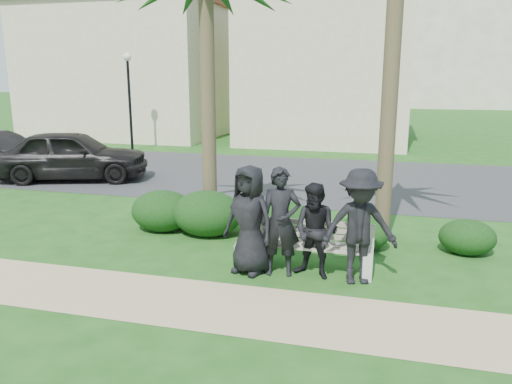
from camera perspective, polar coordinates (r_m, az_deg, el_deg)
ground at (r=9.14m, az=0.12°, el=-8.16°), size 160.00×160.00×0.00m
footpath at (r=7.56m, az=-3.45°, el=-12.95°), size 30.00×1.60×0.01m
asphalt_street at (r=16.71m, az=7.12°, el=1.59°), size 160.00×8.00×0.01m
stucco_bldg_left at (r=29.81m, az=-13.89°, el=13.45°), size 10.40×8.40×7.30m
stucco_bldg_right at (r=26.42m, az=8.22°, el=13.77°), size 8.40×8.40×7.30m
street_lamp at (r=23.11m, az=-14.34°, el=11.82°), size 0.36×0.36×4.29m
park_bench at (r=8.79m, az=5.50°, el=-6.51°), size 2.36×0.54×0.83m
man_a at (r=8.47m, az=-0.77°, el=-3.19°), size 1.06×0.86×1.88m
man_b at (r=8.39m, az=2.81°, el=-3.44°), size 0.75×0.56×1.86m
man_c at (r=8.36m, az=6.86°, el=-4.46°), size 0.92×0.79×1.61m
man_d at (r=8.20m, az=11.75°, el=-3.92°), size 1.38×1.01×1.90m
hedge_a at (r=11.13m, az=-10.63°, el=-2.00°), size 1.40×1.15×0.91m
hedge_b at (r=10.67m, az=-5.59°, el=-2.30°), size 1.50×1.24×0.98m
hedge_c at (r=10.63m, az=1.10°, el=-2.93°), size 1.16×0.96×0.75m
hedge_d at (r=10.43m, az=3.29°, el=-3.12°), size 1.24×1.02×0.81m
hedge_e at (r=10.00m, az=12.08°, el=-4.50°), size 1.04×0.86×0.68m
hedge_f at (r=10.35m, az=23.01°, el=-4.66°), size 1.05×0.87×0.68m
car_a at (r=17.24m, az=-20.30°, el=3.98°), size 5.15×3.34×1.63m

